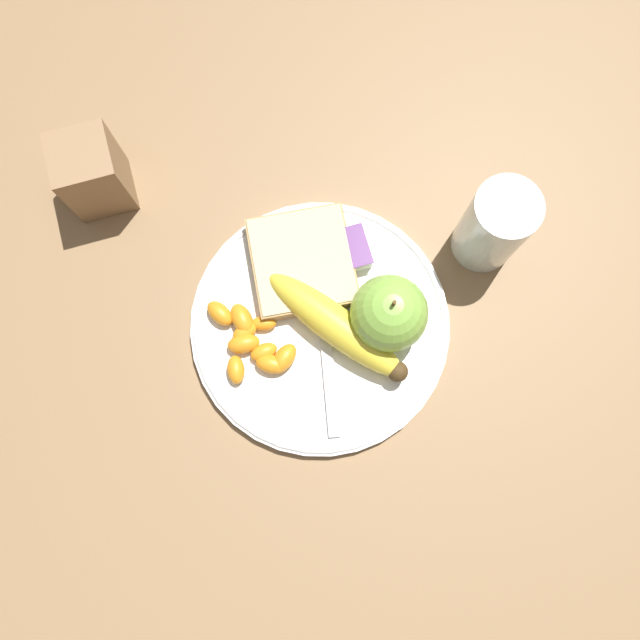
# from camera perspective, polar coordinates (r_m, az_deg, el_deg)

# --- Properties ---
(ground_plane) EXTENTS (3.00, 3.00, 0.00)m
(ground_plane) POSITION_cam_1_polar(r_m,az_deg,el_deg) (0.66, -0.00, -0.58)
(ground_plane) COLOR olive
(plate) EXTENTS (0.27, 0.27, 0.01)m
(plate) POSITION_cam_1_polar(r_m,az_deg,el_deg) (0.65, -0.00, -0.44)
(plate) COLOR white
(plate) RESTS_ON ground_plane
(juice_glass) EXTENTS (0.07, 0.07, 0.11)m
(juice_glass) POSITION_cam_1_polar(r_m,az_deg,el_deg) (0.66, 15.57, 8.15)
(juice_glass) COLOR silver
(juice_glass) RESTS_ON ground_plane
(apple) EXTENTS (0.08, 0.08, 0.09)m
(apple) POSITION_cam_1_polar(r_m,az_deg,el_deg) (0.61, 6.33, 0.60)
(apple) COLOR #84BC47
(apple) RESTS_ON plate
(banana) EXTENTS (0.16, 0.13, 0.04)m
(banana) POSITION_cam_1_polar(r_m,az_deg,el_deg) (0.63, 1.59, -0.59)
(banana) COLOR yellow
(banana) RESTS_ON plate
(bread_slice) EXTENTS (0.12, 0.11, 0.02)m
(bread_slice) POSITION_cam_1_polar(r_m,az_deg,el_deg) (0.65, -1.76, 5.26)
(bread_slice) COLOR #AB8751
(bread_slice) RESTS_ON plate
(fork) EXTENTS (0.19, 0.06, 0.00)m
(fork) POSITION_cam_1_polar(r_m,az_deg,el_deg) (0.64, 0.43, -0.70)
(fork) COLOR silver
(fork) RESTS_ON plate
(jam_packet) EXTENTS (0.05, 0.04, 0.02)m
(jam_packet) POSITION_cam_1_polar(r_m,az_deg,el_deg) (0.66, 2.78, 6.38)
(jam_packet) COLOR silver
(jam_packet) RESTS_ON plate
(orange_segment_0) EXTENTS (0.02, 0.03, 0.02)m
(orange_segment_0) POSITION_cam_1_polar(r_m,az_deg,el_deg) (0.64, -6.89, -1.07)
(orange_segment_0) COLOR orange
(orange_segment_0) RESTS_ON plate
(orange_segment_1) EXTENTS (0.03, 0.04, 0.02)m
(orange_segment_1) POSITION_cam_1_polar(r_m,az_deg,el_deg) (0.63, -4.48, -4.05)
(orange_segment_1) COLOR orange
(orange_segment_1) RESTS_ON plate
(orange_segment_2) EXTENTS (0.02, 0.03, 0.02)m
(orange_segment_2) POSITION_cam_1_polar(r_m,az_deg,el_deg) (0.64, -5.16, -2.93)
(orange_segment_2) COLOR orange
(orange_segment_2) RESTS_ON plate
(orange_segment_3) EXTENTS (0.04, 0.03, 0.02)m
(orange_segment_3) POSITION_cam_1_polar(r_m,az_deg,el_deg) (0.64, -7.14, 0.08)
(orange_segment_3) COLOR orange
(orange_segment_3) RESTS_ON plate
(orange_segment_4) EXTENTS (0.02, 0.03, 0.01)m
(orange_segment_4) POSITION_cam_1_polar(r_m,az_deg,el_deg) (0.64, -5.17, -0.30)
(orange_segment_4) COLOR orange
(orange_segment_4) RESTS_ON plate
(orange_segment_5) EXTENTS (0.03, 0.02, 0.02)m
(orange_segment_5) POSITION_cam_1_polar(r_m,az_deg,el_deg) (0.64, -7.70, -4.52)
(orange_segment_5) COLOR orange
(orange_segment_5) RESTS_ON plate
(orange_segment_6) EXTENTS (0.04, 0.03, 0.02)m
(orange_segment_6) POSITION_cam_1_polar(r_m,az_deg,el_deg) (0.65, -9.14, 0.60)
(orange_segment_6) COLOR orange
(orange_segment_6) RESTS_ON plate
(orange_segment_7) EXTENTS (0.04, 0.04, 0.02)m
(orange_segment_7) POSITION_cam_1_polar(r_m,az_deg,el_deg) (0.63, -3.30, -3.51)
(orange_segment_7) COLOR orange
(orange_segment_7) RESTS_ON plate
(orange_segment_8) EXTENTS (0.02, 0.03, 0.02)m
(orange_segment_8) POSITION_cam_1_polar(r_m,az_deg,el_deg) (0.64, -7.01, -2.15)
(orange_segment_8) COLOR orange
(orange_segment_8) RESTS_ON plate
(condiment_caddy) EXTENTS (0.06, 0.06, 0.09)m
(condiment_caddy) POSITION_cam_1_polar(r_m,az_deg,el_deg) (0.71, -20.05, 12.48)
(condiment_caddy) COLOR #93704C
(condiment_caddy) RESTS_ON ground_plane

